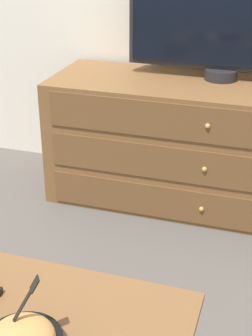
% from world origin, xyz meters
% --- Properties ---
extents(ground_plane, '(12.00, 12.00, 0.00)m').
position_xyz_m(ground_plane, '(0.00, 0.00, 0.00)').
color(ground_plane, '#56514C').
extents(dresser, '(1.66, 0.54, 0.64)m').
position_xyz_m(dresser, '(-0.01, -0.29, 0.32)').
color(dresser, brown).
rests_on(dresser, ground_plane).
extents(tv, '(0.94, 0.16, 0.62)m').
position_xyz_m(tv, '(-0.01, -0.19, 0.96)').
color(tv, '#232328').
rests_on(tv, dresser).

